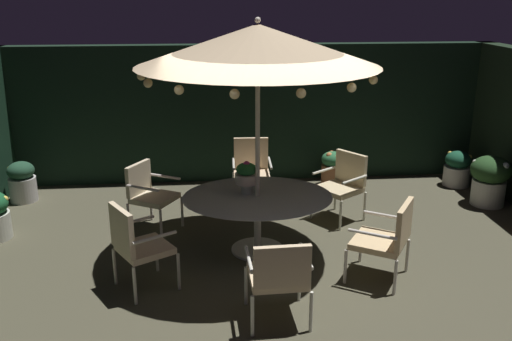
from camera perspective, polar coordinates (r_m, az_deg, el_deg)
The scene contains 15 objects.
ground_plane at distance 6.93m, azimuth 1.58°, elevation -9.45°, with size 8.53×6.87×0.02m, color #474432.
hedge_backdrop_rear at distance 9.64m, azimuth -0.67°, elevation 5.93°, with size 8.53×0.30×2.34m, color black.
patio_dining_table at distance 6.96m, azimuth 0.16°, elevation -3.55°, with size 1.88×1.57×0.75m.
patio_umbrella at distance 6.51m, azimuth 0.18°, elevation 12.73°, with size 2.85×2.85×2.90m.
centerpiece_planter at distance 6.92m, azimuth -0.98°, elevation -0.45°, with size 0.30×0.30×0.42m.
patio_chair_north at distance 8.54m, azimuth -0.46°, elevation 0.26°, with size 0.61×0.66×1.02m.
patio_chair_northeast at distance 7.77m, azimuth -10.96°, elevation -2.11°, with size 0.75×0.76×0.94m.
patio_chair_east at distance 6.22m, azimuth -12.25°, elevation -7.18°, with size 0.76×0.76×1.01m.
patio_chair_southeast at distance 5.52m, azimuth 2.38°, elevation -10.54°, with size 0.63×0.63×0.93m.
patio_chair_south at distance 6.48m, azimuth 13.41°, elevation -6.54°, with size 0.83×0.84×0.96m.
patio_chair_southwest at distance 8.10m, azimuth 8.97°, elevation -1.10°, with size 0.79×0.80×0.97m.
potted_plant_right_near at distance 9.56m, azimuth 7.83°, elevation 0.31°, with size 0.38×0.38×0.60m.
potted_plant_right_far at distance 10.05m, azimuth 19.98°, elevation 0.20°, with size 0.44×0.44×0.60m.
potted_plant_left_near at distance 9.28m, azimuth 22.89°, elevation -0.76°, with size 0.61×0.61×0.78m.
potted_plant_back_left at distance 9.48m, azimuth -22.90°, elevation -1.02°, with size 0.42×0.42×0.64m.
Camera 1 is at (-0.75, -6.11, 3.19)m, focal length 38.93 mm.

